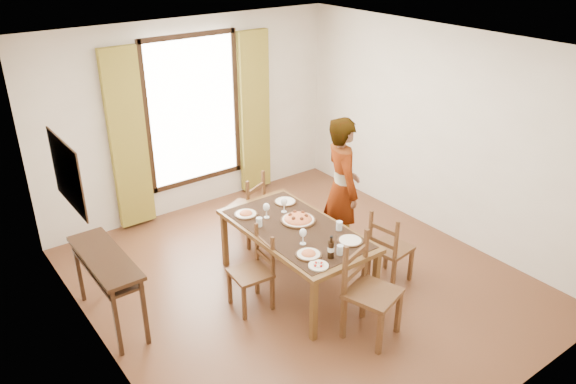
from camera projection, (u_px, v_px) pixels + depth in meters
ground at (301, 280)px, 6.59m from camera, size 5.00×5.00×0.00m
room_shell at (295, 155)px, 6.01m from camera, size 4.60×5.10×2.74m
console_table at (106, 265)px, 5.63m from camera, size 0.38×1.20×0.80m
dining_table at (296, 233)px, 6.21m from camera, size 0.97×1.82×0.76m
chair_west at (253, 273)px, 5.99m from camera, size 0.43×0.43×0.90m
chair_north at (246, 210)px, 7.23m from camera, size 0.56×0.56×0.96m
chair_south at (369, 293)px, 5.53m from camera, size 0.59×0.59×1.06m
chair_east at (389, 250)px, 6.39m from camera, size 0.46×0.46×0.92m
man at (342, 189)px, 6.75m from camera, size 0.94×0.87×1.80m
plate_sw at (309, 253)px, 5.66m from camera, size 0.27×0.27×0.05m
plate_se at (350, 239)px, 5.90m from camera, size 0.27×0.27×0.05m
plate_nw at (246, 213)px, 6.44m from camera, size 0.27×0.27×0.05m
plate_ne at (285, 200)px, 6.73m from camera, size 0.27×0.27×0.05m
pasta_platter at (298, 217)px, 6.30m from camera, size 0.40×0.40×0.10m
caprese_plate at (318, 265)px, 5.48m from camera, size 0.20×0.20×0.04m
wine_glass_a at (303, 236)px, 5.83m from camera, size 0.08×0.08×0.18m
wine_glass_b at (284, 205)px, 6.48m from camera, size 0.08×0.08×0.18m
wine_glass_c at (266, 210)px, 6.36m from camera, size 0.08×0.08×0.18m
tumbler_a at (339, 226)px, 6.12m from camera, size 0.07×0.07×0.10m
tumbler_b at (259, 222)px, 6.20m from camera, size 0.07×0.07×0.10m
tumbler_c at (340, 250)px, 5.67m from camera, size 0.07×0.07×0.10m
wine_bottle at (331, 247)px, 5.58m from camera, size 0.07×0.07×0.25m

